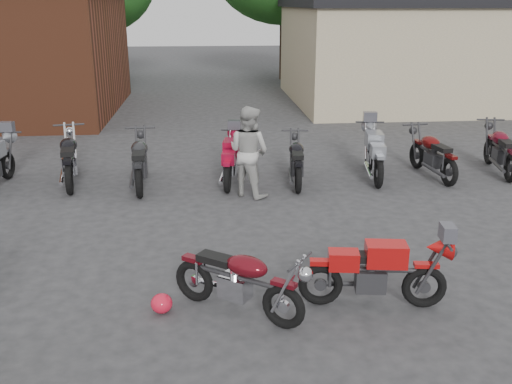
{
  "coord_description": "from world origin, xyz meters",
  "views": [
    {
      "loc": [
        0.09,
        -6.5,
        3.64
      ],
      "look_at": [
        0.83,
        1.69,
        0.9
      ],
      "focal_mm": 40.0,
      "sensor_mm": 36.0,
      "label": 1
    }
  ],
  "objects_px": {
    "sportbike": "(376,269)",
    "row_bike_2": "(69,156)",
    "vintage_motorcycle": "(239,277)",
    "row_bike_3": "(140,159)",
    "row_bike_4": "(231,158)",
    "row_bike_7": "(432,152)",
    "person_light": "(249,152)",
    "row_bike_6": "(374,151)",
    "row_bike_5": "(296,158)",
    "row_bike_8": "(501,147)",
    "helmet": "(162,303)"
  },
  "relations": [
    {
      "from": "row_bike_3",
      "to": "row_bike_7",
      "type": "height_order",
      "value": "row_bike_3"
    },
    {
      "from": "row_bike_8",
      "to": "row_bike_6",
      "type": "bearing_deg",
      "value": 102.22
    },
    {
      "from": "person_light",
      "to": "row_bike_3",
      "type": "distance_m",
      "value": 2.34
    },
    {
      "from": "sportbike",
      "to": "row_bike_8",
      "type": "xyz_separation_m",
      "value": [
        4.48,
        5.58,
        0.06
      ]
    },
    {
      "from": "row_bike_3",
      "to": "row_bike_4",
      "type": "xyz_separation_m",
      "value": [
        1.88,
        0.09,
        -0.05
      ]
    },
    {
      "from": "vintage_motorcycle",
      "to": "row_bike_3",
      "type": "bearing_deg",
      "value": 143.33
    },
    {
      "from": "vintage_motorcycle",
      "to": "person_light",
      "type": "distance_m",
      "value": 4.58
    },
    {
      "from": "vintage_motorcycle",
      "to": "person_light",
      "type": "bearing_deg",
      "value": 119.53
    },
    {
      "from": "row_bike_4",
      "to": "row_bike_7",
      "type": "height_order",
      "value": "row_bike_7"
    },
    {
      "from": "helmet",
      "to": "row_bike_6",
      "type": "distance_m",
      "value": 6.85
    },
    {
      "from": "vintage_motorcycle",
      "to": "row_bike_2",
      "type": "relative_size",
      "value": 0.85
    },
    {
      "from": "vintage_motorcycle",
      "to": "row_bike_8",
      "type": "height_order",
      "value": "row_bike_8"
    },
    {
      "from": "person_light",
      "to": "row_bike_7",
      "type": "xyz_separation_m",
      "value": [
        4.08,
        0.92,
        -0.33
      ]
    },
    {
      "from": "row_bike_3",
      "to": "row_bike_8",
      "type": "bearing_deg",
      "value": -91.44
    },
    {
      "from": "row_bike_3",
      "to": "row_bike_7",
      "type": "bearing_deg",
      "value": -92.45
    },
    {
      "from": "row_bike_2",
      "to": "row_bike_6",
      "type": "xyz_separation_m",
      "value": [
        6.47,
        -0.15,
        -0.02
      ]
    },
    {
      "from": "sportbike",
      "to": "helmet",
      "type": "distance_m",
      "value": 2.68
    },
    {
      "from": "row_bike_2",
      "to": "row_bike_7",
      "type": "height_order",
      "value": "row_bike_2"
    },
    {
      "from": "row_bike_5",
      "to": "row_bike_8",
      "type": "height_order",
      "value": "row_bike_8"
    },
    {
      "from": "helmet",
      "to": "row_bike_8",
      "type": "xyz_separation_m",
      "value": [
        7.14,
        5.5,
        0.45
      ]
    },
    {
      "from": "sportbike",
      "to": "row_bike_2",
      "type": "bearing_deg",
      "value": 139.2
    },
    {
      "from": "row_bike_2",
      "to": "row_bike_3",
      "type": "bearing_deg",
      "value": -112.6
    },
    {
      "from": "vintage_motorcycle",
      "to": "row_bike_3",
      "type": "height_order",
      "value": "row_bike_3"
    },
    {
      "from": "row_bike_3",
      "to": "row_bike_4",
      "type": "bearing_deg",
      "value": -91.06
    },
    {
      "from": "helmet",
      "to": "row_bike_4",
      "type": "bearing_deg",
      "value": 78.11
    },
    {
      "from": "helmet",
      "to": "row_bike_5",
      "type": "height_order",
      "value": "row_bike_5"
    },
    {
      "from": "person_light",
      "to": "vintage_motorcycle",
      "type": "bearing_deg",
      "value": 123.86
    },
    {
      "from": "row_bike_5",
      "to": "row_bike_8",
      "type": "bearing_deg",
      "value": -79.79
    },
    {
      "from": "person_light",
      "to": "row_bike_6",
      "type": "bearing_deg",
      "value": -121.11
    },
    {
      "from": "helmet",
      "to": "row_bike_5",
      "type": "xyz_separation_m",
      "value": [
        2.48,
        5.13,
        0.41
      ]
    },
    {
      "from": "row_bike_2",
      "to": "row_bike_5",
      "type": "distance_m",
      "value": 4.75
    },
    {
      "from": "person_light",
      "to": "row_bike_4",
      "type": "distance_m",
      "value": 0.99
    },
    {
      "from": "row_bike_2",
      "to": "row_bike_3",
      "type": "relative_size",
      "value": 1.02
    },
    {
      "from": "vintage_motorcycle",
      "to": "row_bike_6",
      "type": "relative_size",
      "value": 0.87
    },
    {
      "from": "row_bike_3",
      "to": "row_bike_5",
      "type": "bearing_deg",
      "value": -94.76
    },
    {
      "from": "helmet",
      "to": "row_bike_3",
      "type": "distance_m",
      "value": 5.27
    },
    {
      "from": "vintage_motorcycle",
      "to": "row_bike_5",
      "type": "distance_m",
      "value": 5.48
    },
    {
      "from": "helmet",
      "to": "row_bike_5",
      "type": "relative_size",
      "value": 0.15
    },
    {
      "from": "row_bike_3",
      "to": "row_bike_5",
      "type": "xyz_separation_m",
      "value": [
        3.25,
        -0.06,
        -0.05
      ]
    },
    {
      "from": "row_bike_7",
      "to": "row_bike_8",
      "type": "height_order",
      "value": "row_bike_8"
    },
    {
      "from": "row_bike_7",
      "to": "row_bike_2",
      "type": "bearing_deg",
      "value": 81.04
    },
    {
      "from": "helmet",
      "to": "row_bike_4",
      "type": "height_order",
      "value": "row_bike_4"
    },
    {
      "from": "vintage_motorcycle",
      "to": "row_bike_8",
      "type": "xyz_separation_m",
      "value": [
        6.18,
        5.64,
        0.06
      ]
    },
    {
      "from": "row_bike_2",
      "to": "row_bike_6",
      "type": "height_order",
      "value": "row_bike_2"
    },
    {
      "from": "person_light",
      "to": "row_bike_2",
      "type": "bearing_deg",
      "value": 22.86
    },
    {
      "from": "row_bike_6",
      "to": "row_bike_7",
      "type": "xyz_separation_m",
      "value": [
        1.28,
        -0.05,
        -0.03
      ]
    },
    {
      "from": "person_light",
      "to": "row_bike_3",
      "type": "height_order",
      "value": "person_light"
    },
    {
      "from": "helmet",
      "to": "vintage_motorcycle",
      "type": "bearing_deg",
      "value": -7.95
    },
    {
      "from": "row_bike_5",
      "to": "row_bike_6",
      "type": "xyz_separation_m",
      "value": [
        1.73,
        0.24,
        0.05
      ]
    },
    {
      "from": "vintage_motorcycle",
      "to": "sportbike",
      "type": "xyz_separation_m",
      "value": [
        1.7,
        0.06,
        0.0
      ]
    }
  ]
}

